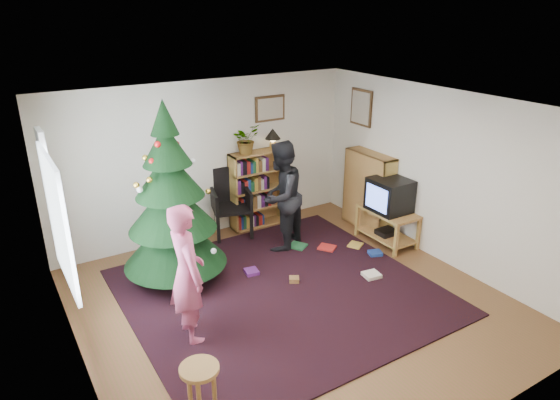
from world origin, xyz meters
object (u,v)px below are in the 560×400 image
bookshelf_right (369,190)px  christmas_tree (172,210)px  person_by_chair (281,196)px  picture_right (361,107)px  crt_tv (390,195)px  table_lamp (273,135)px  tv_stand (387,223)px  armchair (228,199)px  potted_plant (246,139)px  stool (200,379)px  person_standing (187,274)px  bookshelf_back (258,188)px  picture_back (270,108)px

bookshelf_right → christmas_tree: bearing=89.5°
person_by_chair → bookshelf_right: bearing=146.0°
picture_right → person_by_chair: bearing=-169.3°
crt_tv → table_lamp: 2.12m
tv_stand → crt_tv: bearing=180.0°
armchair → potted_plant: (0.37, 0.02, 0.95)m
crt_tv → stool: size_ratio=0.99×
person_standing → potted_plant: (1.97, 2.29, 0.72)m
tv_stand → table_lamp: (-1.10, 1.66, 1.21)m
crt_tv → bookshelf_right: bearing=78.7°
crt_tv → bookshelf_back: bearing=130.0°
stool → person_by_chair: (2.44, 2.58, 0.39)m
picture_back → person_by_chair: (-0.45, -1.06, -1.10)m
stool → potted_plant: size_ratio=1.25×
bookshelf_back → tv_stand: 2.20m
picture_back → table_lamp: picture_back is taller
person_by_chair → picture_back: bearing=-142.3°
christmas_tree → crt_tv: bearing=-11.2°
crt_tv → armchair: (-1.97, 1.64, -0.22)m
crt_tv → person_by_chair: person_by_chair is taller
crt_tv → person_standing: size_ratio=0.36×
crt_tv → stool: 4.37m
armchair → person_standing: (-1.60, -2.27, 0.23)m
potted_plant → table_lamp: size_ratio=1.36×
stool → table_lamp: (2.86, 3.50, 1.08)m
person_standing → bookshelf_back: bearing=-42.0°
christmas_tree → person_standing: (-0.31, -1.27, -0.22)m
stool → table_lamp: bearing=50.8°
stool → potted_plant: potted_plant is taller
picture_back → person_standing: size_ratio=0.34×
person_by_chair → table_lamp: person_by_chair is taller
crt_tv → stool: (-3.95, -1.84, -0.35)m
tv_stand → armchair: size_ratio=0.87×
stool → bookshelf_back: bearing=53.9°
bookshelf_right → person_by_chair: person_by_chair is taller
person_by_chair → potted_plant: 1.15m
crt_tv → picture_right: bearing=76.5°
bookshelf_back → person_standing: size_ratio=0.80×
crt_tv → person_standing: (-3.56, -0.62, 0.01)m
stool → picture_right: bearing=34.7°
person_by_chair → potted_plant: bearing=-114.2°
picture_right → tv_stand: picture_right is taller
tv_stand → stool: bearing=-155.1°
stool → potted_plant: (2.36, 3.50, 1.08)m
bookshelf_back → person_by_chair: bearing=-97.1°
bookshelf_back → armchair: size_ratio=1.20×
picture_right → armchair: bearing=165.6°
person_by_chair → table_lamp: (0.41, 0.92, 0.68)m
bookshelf_right → crt_tv: bookshelf_right is taller
tv_stand → stool: 4.37m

